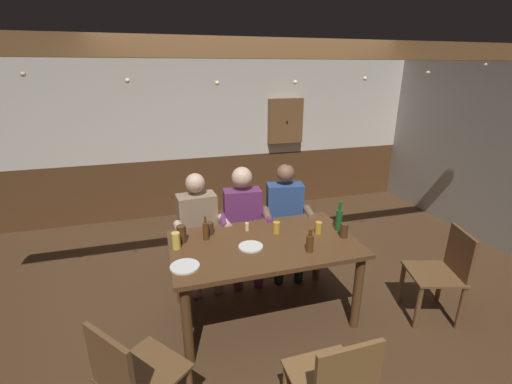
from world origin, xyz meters
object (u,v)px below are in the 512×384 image
(pint_glass_4, at_px, (176,241))
(person_1, at_px, (243,219))
(table_candle, at_px, (247,227))
(pint_glass_0, at_px, (276,227))
(bottle_0, at_px, (310,243))
(plate_0, at_px, (185,266))
(pint_glass_1, at_px, (344,230))
(chair_empty_near_left, at_px, (133,379))
(pint_glass_5, at_px, (209,228))
(bottle_1, at_px, (206,230))
(bottle_2, at_px, (339,219))
(person_2, at_px, (286,215))
(plate_1, at_px, (251,247))
(chair_empty_far_end, at_px, (443,271))
(person_0, at_px, (199,225))
(wall_dart_cabinet, at_px, (285,121))
(dining_table, at_px, (264,253))
(pint_glass_3, at_px, (319,228))
(pint_glass_2, at_px, (182,234))

(pint_glass_4, bearing_deg, person_1, 38.97)
(table_candle, distance_m, pint_glass_0, 0.28)
(person_1, distance_m, pint_glass_4, 0.98)
(table_candle, xyz_separation_m, bottle_0, (0.40, -0.54, 0.04))
(plate_0, distance_m, pint_glass_0, 0.97)
(person_1, bearing_deg, pint_glass_0, 112.68)
(pint_glass_1, bearing_deg, chair_empty_near_left, -156.72)
(pint_glass_4, xyz_separation_m, pint_glass_5, (0.32, 0.20, -0.01))
(bottle_1, height_order, bottle_2, bottle_2)
(person_2, bearing_deg, plate_1, 62.49)
(chair_empty_far_end, relative_size, pint_glass_1, 6.52)
(person_0, bearing_deg, table_candle, 127.57)
(pint_glass_0, relative_size, wall_dart_cabinet, 0.15)
(dining_table, distance_m, bottle_0, 0.46)
(table_candle, relative_size, bottle_1, 0.35)
(wall_dart_cabinet, bearing_deg, pint_glass_0, -112.38)
(plate_0, bearing_deg, plate_1, 15.73)
(pint_glass_3, distance_m, pint_glass_5, 1.02)
(chair_empty_far_end, bearing_deg, pint_glass_1, 83.37)
(chair_empty_far_end, height_order, pint_glass_1, pint_glass_1)
(person_2, relative_size, pint_glass_2, 7.94)
(bottle_2, bearing_deg, dining_table, -177.29)
(pint_glass_0, height_order, wall_dart_cabinet, wall_dart_cabinet)
(person_0, bearing_deg, person_2, 174.55)
(dining_table, xyz_separation_m, chair_empty_far_end, (1.58, -0.48, -0.19))
(person_0, xyz_separation_m, plate_1, (0.35, -0.78, 0.10))
(plate_1, bearing_deg, pint_glass_3, 7.11)
(person_1, distance_m, pint_glass_3, 0.89)
(chair_empty_far_end, relative_size, plate_0, 3.81)
(chair_empty_near_left, relative_size, plate_1, 4.12)
(pint_glass_3, bearing_deg, chair_empty_far_end, -26.14)
(person_1, bearing_deg, plate_0, 58.09)
(pint_glass_1, bearing_deg, bottle_1, 165.67)
(table_candle, relative_size, pint_glass_3, 0.70)
(bottle_1, relative_size, pint_glass_4, 1.54)
(wall_dart_cabinet, bearing_deg, pint_glass_4, -127.76)
(plate_0, bearing_deg, pint_glass_1, 4.37)
(wall_dart_cabinet, bearing_deg, chair_empty_far_end, -82.83)
(person_1, height_order, person_2, person_1)
(bottle_1, relative_size, bottle_2, 0.77)
(table_candle, distance_m, plate_0, 0.81)
(person_2, relative_size, bottle_2, 4.27)
(person_0, distance_m, table_candle, 0.62)
(table_candle, height_order, bottle_2, bottle_2)
(chair_empty_near_left, xyz_separation_m, bottle_2, (1.87, 0.94, 0.41))
(pint_glass_1, xyz_separation_m, pint_glass_4, (-1.49, 0.22, 0.01))
(person_0, height_order, wall_dart_cabinet, wall_dart_cabinet)
(table_candle, bearing_deg, pint_glass_4, -166.17)
(pint_glass_3, bearing_deg, person_0, 146.26)
(chair_empty_far_end, xyz_separation_m, bottle_1, (-2.07, 0.68, 0.38))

